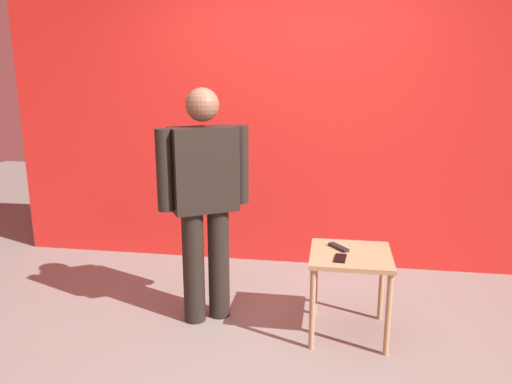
# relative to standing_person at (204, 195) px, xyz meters

# --- Properties ---
(ground_plane) EXTENTS (12.00, 12.00, 0.00)m
(ground_plane) POSITION_rel_standing_person_xyz_m (0.47, -0.45, -0.91)
(ground_plane) COLOR gray
(back_wall_red) EXTENTS (5.12, 0.12, 3.15)m
(back_wall_red) POSITION_rel_standing_person_xyz_m (0.47, 1.21, 0.66)
(back_wall_red) COLOR red
(back_wall_red) RESTS_ON ground_plane
(standing_person) EXTENTS (0.60, 0.43, 1.62)m
(standing_person) POSITION_rel_standing_person_xyz_m (0.00, 0.00, 0.00)
(standing_person) COLOR black
(standing_person) RESTS_ON ground_plane
(side_table) EXTENTS (0.52, 0.52, 0.57)m
(side_table) POSITION_rel_standing_person_xyz_m (0.99, -0.06, -0.42)
(side_table) COLOR tan
(side_table) RESTS_ON ground_plane
(cell_phone) EXTENTS (0.09, 0.15, 0.01)m
(cell_phone) POSITION_rel_standing_person_xyz_m (0.92, -0.18, -0.33)
(cell_phone) COLOR black
(cell_phone) RESTS_ON side_table
(tv_remote) EXTENTS (0.14, 0.16, 0.02)m
(tv_remote) POSITION_rel_standing_person_xyz_m (0.91, 0.01, -0.33)
(tv_remote) COLOR black
(tv_remote) RESTS_ON side_table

